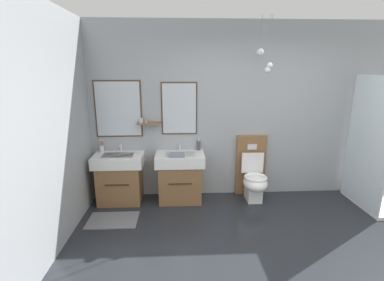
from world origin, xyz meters
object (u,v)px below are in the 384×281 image
at_px(vanity_sink_left, 120,177).
at_px(toilet, 253,176).
at_px(folded_hand_towel, 177,155).
at_px(shower_tray, 382,182).
at_px(vanity_sink_right, 180,176).
at_px(soap_dispenser, 199,145).
at_px(toothbrush_cup, 102,148).

height_order(vanity_sink_left, toilet, toilet).
xyz_separation_m(folded_hand_towel, shower_tray, (3.08, -0.18, -0.41)).
xyz_separation_m(vanity_sink_right, soap_dispenser, (0.30, 0.18, 0.44)).
bearing_deg(toilet, vanity_sink_left, -179.75).
xyz_separation_m(vanity_sink_right, toilet, (1.16, 0.01, -0.03)).
bearing_deg(vanity_sink_left, toilet, 0.25).
bearing_deg(folded_hand_towel, shower_tray, -3.43).
distance_m(vanity_sink_left, shower_tray, 3.98).
relative_size(vanity_sink_left, toothbrush_cup, 3.82).
relative_size(vanity_sink_right, folded_hand_towel, 3.50).
distance_m(toothbrush_cup, shower_tray, 4.31).
bearing_deg(toothbrush_cup, vanity_sink_right, -7.90).
bearing_deg(toilet, vanity_sink_right, -179.55).
bearing_deg(folded_hand_towel, toilet, 7.49).
bearing_deg(folded_hand_towel, vanity_sink_right, 74.96).
height_order(toothbrush_cup, folded_hand_towel, toothbrush_cup).
bearing_deg(folded_hand_towel, soap_dispenser, 43.78).
bearing_deg(toilet, shower_tray, -10.34).
relative_size(vanity_sink_left, toilet, 0.77).
distance_m(vanity_sink_right, shower_tray, 3.05).
height_order(toilet, folded_hand_towel, toilet).
relative_size(toilet, shower_tray, 0.51).
bearing_deg(folded_hand_towel, toothbrush_cup, 164.94).
height_order(folded_hand_towel, shower_tray, shower_tray).
height_order(vanity_sink_left, folded_hand_towel, folded_hand_towel).
bearing_deg(toothbrush_cup, shower_tray, -6.74).
height_order(vanity_sink_right, toothbrush_cup, toothbrush_cup).
relative_size(vanity_sink_right, toilet, 0.77).
xyz_separation_m(toilet, shower_tray, (1.88, -0.34, 0.01)).
bearing_deg(soap_dispenser, vanity_sink_right, -149.31).
bearing_deg(toilet, toothbrush_cup, 176.14).
height_order(toothbrush_cup, soap_dispenser, toothbrush_cup).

